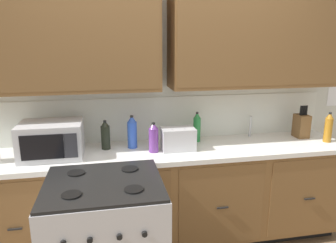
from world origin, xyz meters
name	(u,v)px	position (x,y,z in m)	size (l,w,h in m)	color
wall_unit	(164,58)	(0.00, 0.50, 1.66)	(4.39, 0.40, 2.56)	silver
counter_run	(168,196)	(0.00, 0.30, 0.47)	(3.22, 0.64, 0.91)	black
microwave	(52,140)	(-0.94, 0.29, 1.05)	(0.48, 0.37, 0.28)	#B7B7BC
toaster	(178,139)	(0.08, 0.26, 1.00)	(0.28, 0.18, 0.19)	#B7B7BC
knife_block	(301,125)	(1.32, 0.40, 1.02)	(0.11, 0.14, 0.31)	brown
sink_faucet	(250,126)	(0.85, 0.51, 1.01)	(0.02, 0.02, 0.20)	#B2B5BA
bottle_blue	(132,132)	(-0.29, 0.39, 1.05)	(0.08, 0.08, 0.29)	blue
bottle_dark	(105,135)	(-0.52, 0.40, 1.03)	(0.08, 0.08, 0.25)	black
bottle_green	(197,127)	(0.30, 0.46, 1.04)	(0.07, 0.07, 0.28)	#237A38
bottle_violet	(154,138)	(-0.13, 0.25, 1.03)	(0.08, 0.08, 0.25)	#663384
bottle_amber	(328,128)	(1.48, 0.21, 1.04)	(0.07, 0.07, 0.28)	#9E6619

